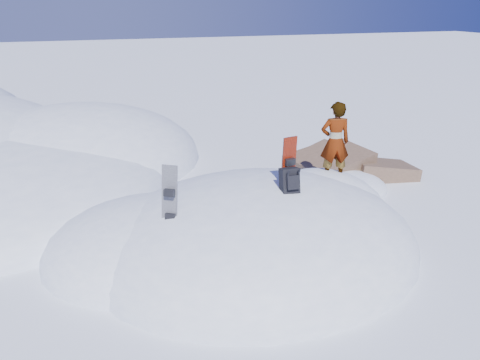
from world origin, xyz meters
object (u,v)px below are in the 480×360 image
object	(u,v)px
snowboard_dark	(170,207)
person	(335,142)
snowboard_red	(288,176)
backpack	(290,181)

from	to	relation	value
snowboard_dark	person	bearing A→B (deg)	50.34
person	snowboard_dark	bearing A→B (deg)	31.40
snowboard_red	backpack	world-z (taller)	snowboard_red
snowboard_red	snowboard_dark	world-z (taller)	snowboard_red
snowboard_dark	person	world-z (taller)	person
person	snowboard_red	bearing A→B (deg)	47.36
snowboard_dark	backpack	xyz separation A→B (m)	(2.39, -0.09, 0.25)
snowboard_red	snowboard_dark	bearing A→B (deg)	173.74
snowboard_red	person	xyz separation A→B (m)	(1.69, 1.12, 0.24)
snowboard_dark	snowboard_red	bearing A→B (deg)	37.44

